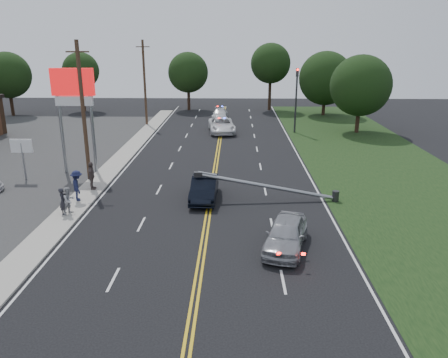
{
  "coord_description": "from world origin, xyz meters",
  "views": [
    {
      "loc": [
        1.55,
        -18.65,
        9.98
      ],
      "look_at": [
        0.91,
        7.23,
        1.7
      ],
      "focal_mm": 35.0,
      "sensor_mm": 36.0,
      "label": 1
    }
  ],
  "objects_px": {
    "bystander_a": "(63,201)",
    "bystander_b": "(69,200)",
    "pylon_sign": "(74,96)",
    "bystander_c": "(77,186)",
    "emergency_a": "(222,125)",
    "utility_pole_far": "(145,83)",
    "small_sign": "(22,149)",
    "utility_pole_mid": "(83,112)",
    "bystander_d": "(91,176)",
    "waiting_sedan": "(286,234)",
    "fallen_streetlight": "(275,187)",
    "traffic_signal": "(296,95)",
    "emergency_b": "(220,114)",
    "crashed_sedan": "(204,188)"
  },
  "relations": [
    {
      "from": "crashed_sedan",
      "to": "emergency_b",
      "type": "distance_m",
      "value": 30.54
    },
    {
      "from": "bystander_a",
      "to": "pylon_sign",
      "type": "bearing_deg",
      "value": 3.42
    },
    {
      "from": "bystander_d",
      "to": "emergency_b",
      "type": "bearing_deg",
      "value": -21.94
    },
    {
      "from": "utility_pole_mid",
      "to": "crashed_sedan",
      "type": "xyz_separation_m",
      "value": [
        8.8,
        -3.82,
        -4.33
      ]
    },
    {
      "from": "small_sign",
      "to": "utility_pole_far",
      "type": "bearing_deg",
      "value": 77.69
    },
    {
      "from": "utility_pole_mid",
      "to": "bystander_a",
      "type": "height_order",
      "value": "utility_pole_mid"
    },
    {
      "from": "fallen_streetlight",
      "to": "bystander_b",
      "type": "relative_size",
      "value": 5.64
    },
    {
      "from": "bystander_a",
      "to": "traffic_signal",
      "type": "bearing_deg",
      "value": -43.26
    },
    {
      "from": "bystander_a",
      "to": "fallen_streetlight",
      "type": "bearing_deg",
      "value": -86.5
    },
    {
      "from": "emergency_b",
      "to": "bystander_d",
      "type": "relative_size",
      "value": 2.38
    },
    {
      "from": "small_sign",
      "to": "emergency_b",
      "type": "relative_size",
      "value": 0.68
    },
    {
      "from": "small_sign",
      "to": "utility_pole_far",
      "type": "distance_m",
      "value": 22.68
    },
    {
      "from": "pylon_sign",
      "to": "bystander_c",
      "type": "height_order",
      "value": "pylon_sign"
    },
    {
      "from": "crashed_sedan",
      "to": "waiting_sedan",
      "type": "relative_size",
      "value": 1.0
    },
    {
      "from": "crashed_sedan",
      "to": "small_sign",
      "type": "bearing_deg",
      "value": 165.53
    },
    {
      "from": "pylon_sign",
      "to": "traffic_signal",
      "type": "height_order",
      "value": "pylon_sign"
    },
    {
      "from": "bystander_a",
      "to": "bystander_b",
      "type": "distance_m",
      "value": 0.33
    },
    {
      "from": "waiting_sedan",
      "to": "bystander_c",
      "type": "xyz_separation_m",
      "value": [
        -12.6,
        6.28,
        0.33
      ]
    },
    {
      "from": "pylon_sign",
      "to": "bystander_b",
      "type": "xyz_separation_m",
      "value": [
        2.3,
        -8.79,
        -5.05
      ]
    },
    {
      "from": "pylon_sign",
      "to": "bystander_a",
      "type": "xyz_separation_m",
      "value": [
        1.98,
        -8.86,
        -5.07
      ]
    },
    {
      "from": "small_sign",
      "to": "emergency_a",
      "type": "relative_size",
      "value": 0.52
    },
    {
      "from": "pylon_sign",
      "to": "emergency_a",
      "type": "xyz_separation_m",
      "value": [
        10.6,
        15.78,
        -5.17
      ]
    },
    {
      "from": "traffic_signal",
      "to": "waiting_sedan",
      "type": "bearing_deg",
      "value": -98.22
    },
    {
      "from": "small_sign",
      "to": "emergency_a",
      "type": "bearing_deg",
      "value": 51.59
    },
    {
      "from": "crashed_sedan",
      "to": "bystander_d",
      "type": "height_order",
      "value": "bystander_d"
    },
    {
      "from": "bystander_c",
      "to": "bystander_d",
      "type": "relative_size",
      "value": 1.03
    },
    {
      "from": "emergency_a",
      "to": "utility_pole_far",
      "type": "bearing_deg",
      "value": 149.05
    },
    {
      "from": "bystander_d",
      "to": "utility_pole_far",
      "type": "bearing_deg",
      "value": -4.62
    },
    {
      "from": "small_sign",
      "to": "fallen_streetlight",
      "type": "relative_size",
      "value": 0.33
    },
    {
      "from": "pylon_sign",
      "to": "bystander_b",
      "type": "distance_m",
      "value": 10.4
    },
    {
      "from": "utility_pole_mid",
      "to": "bystander_c",
      "type": "relative_size",
      "value": 5.05
    },
    {
      "from": "fallen_streetlight",
      "to": "bystander_b",
      "type": "height_order",
      "value": "fallen_streetlight"
    },
    {
      "from": "bystander_b",
      "to": "bystander_c",
      "type": "distance_m",
      "value": 2.29
    },
    {
      "from": "pylon_sign",
      "to": "bystander_c",
      "type": "distance_m",
      "value": 8.4
    },
    {
      "from": "bystander_c",
      "to": "bystander_b",
      "type": "bearing_deg",
      "value": 162.82
    },
    {
      "from": "traffic_signal",
      "to": "emergency_b",
      "type": "bearing_deg",
      "value": 134.95
    },
    {
      "from": "fallen_streetlight",
      "to": "utility_pole_far",
      "type": "distance_m",
      "value": 29.54
    },
    {
      "from": "bystander_a",
      "to": "bystander_b",
      "type": "bearing_deg",
      "value": -87.78
    },
    {
      "from": "utility_pole_mid",
      "to": "traffic_signal",
      "type": "bearing_deg",
      "value": 45.8
    },
    {
      "from": "waiting_sedan",
      "to": "emergency_a",
      "type": "bearing_deg",
      "value": 113.12
    },
    {
      "from": "pylon_sign",
      "to": "fallen_streetlight",
      "type": "height_order",
      "value": "pylon_sign"
    },
    {
      "from": "utility_pole_mid",
      "to": "bystander_a",
      "type": "distance_m",
      "value": 8.05
    },
    {
      "from": "utility_pole_far",
      "to": "crashed_sedan",
      "type": "relative_size",
      "value": 2.18
    },
    {
      "from": "waiting_sedan",
      "to": "emergency_b",
      "type": "distance_m",
      "value": 37.79
    },
    {
      "from": "waiting_sedan",
      "to": "crashed_sedan",
      "type": "bearing_deg",
      "value": 138.13
    },
    {
      "from": "bystander_c",
      "to": "fallen_streetlight",
      "type": "bearing_deg",
      "value": -111.58
    },
    {
      "from": "emergency_a",
      "to": "bystander_c",
      "type": "bearing_deg",
      "value": -117.53
    },
    {
      "from": "small_sign",
      "to": "bystander_d",
      "type": "height_order",
      "value": "small_sign"
    },
    {
      "from": "crashed_sedan",
      "to": "traffic_signal",
      "type": "bearing_deg",
      "value": 69.49
    },
    {
      "from": "waiting_sedan",
      "to": "bystander_b",
      "type": "xyz_separation_m",
      "value": [
        -12.34,
        4.01,
        0.17
      ]
    }
  ]
}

